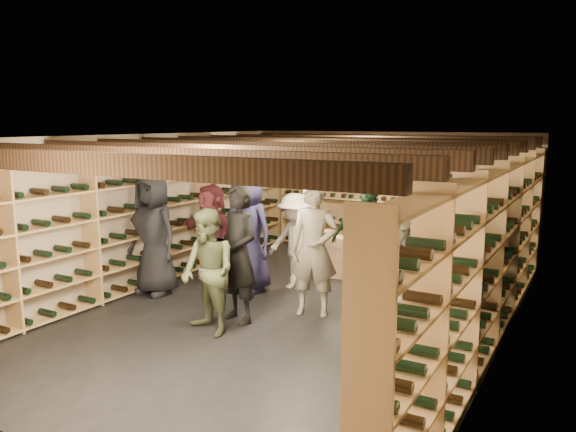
% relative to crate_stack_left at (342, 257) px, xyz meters
% --- Properties ---
extents(ground, '(8.00, 8.00, 0.00)m').
position_rel_crate_stack_left_xyz_m(ground, '(0.10, -1.84, -0.34)').
color(ground, black).
rests_on(ground, ground).
extents(walls, '(5.52, 8.02, 2.40)m').
position_rel_crate_stack_left_xyz_m(walls, '(0.10, -1.84, 0.86)').
color(walls, tan).
rests_on(walls, ground).
extents(ceiling, '(5.50, 8.00, 0.01)m').
position_rel_crate_stack_left_xyz_m(ceiling, '(0.10, -1.84, 2.06)').
color(ceiling, beige).
rests_on(ceiling, walls).
extents(ceiling_joists, '(5.40, 7.12, 0.18)m').
position_rel_crate_stack_left_xyz_m(ceiling_joists, '(0.10, -1.84, 1.92)').
color(ceiling_joists, black).
rests_on(ceiling_joists, ground).
extents(wine_rack_left, '(0.32, 7.50, 2.15)m').
position_rel_crate_stack_left_xyz_m(wine_rack_left, '(-2.47, -1.84, 0.74)').
color(wine_rack_left, tan).
rests_on(wine_rack_left, ground).
extents(wine_rack_right, '(0.32, 7.50, 2.15)m').
position_rel_crate_stack_left_xyz_m(wine_rack_right, '(2.67, -1.84, 0.74)').
color(wine_rack_right, tan).
rests_on(wine_rack_right, ground).
extents(wine_rack_back, '(4.70, 0.30, 2.15)m').
position_rel_crate_stack_left_xyz_m(wine_rack_back, '(0.10, 1.99, 0.73)').
color(wine_rack_back, tan).
rests_on(wine_rack_back, ground).
extents(crate_stack_left, '(0.51, 0.35, 0.68)m').
position_rel_crate_stack_left_xyz_m(crate_stack_left, '(0.00, 0.00, 0.00)').
color(crate_stack_left, tan).
rests_on(crate_stack_left, ground).
extents(crate_stack_right, '(0.53, 0.39, 0.68)m').
position_rel_crate_stack_left_xyz_m(crate_stack_right, '(-0.47, 0.37, 0.00)').
color(crate_stack_right, tan).
rests_on(crate_stack_right, ground).
extents(crate_loose, '(0.51, 0.34, 0.17)m').
position_rel_crate_stack_left_xyz_m(crate_loose, '(1.71, 0.72, -0.25)').
color(crate_loose, tan).
rests_on(crate_loose, ground).
extents(person_0, '(0.95, 0.66, 1.84)m').
position_rel_crate_stack_left_xyz_m(person_0, '(-2.08, -2.27, 0.58)').
color(person_0, black).
rests_on(person_0, ground).
extents(person_1, '(0.77, 0.63, 1.80)m').
position_rel_crate_stack_left_xyz_m(person_1, '(-0.28, -2.63, 0.56)').
color(person_1, black).
rests_on(person_1, ground).
extents(person_2, '(0.92, 0.82, 1.56)m').
position_rel_crate_stack_left_xyz_m(person_2, '(-0.35, -3.18, 0.44)').
color(person_2, '#485134').
rests_on(person_2, ground).
extents(person_3, '(1.15, 0.72, 1.71)m').
position_rel_crate_stack_left_xyz_m(person_3, '(1.76, -2.57, 0.51)').
color(person_3, beige).
rests_on(person_3, ground).
extents(person_4, '(1.08, 0.79, 1.70)m').
position_rel_crate_stack_left_xyz_m(person_4, '(2.23, -2.85, 0.51)').
color(person_4, '#1E5676').
rests_on(person_4, ground).
extents(person_5, '(1.56, 0.87, 1.61)m').
position_rel_crate_stack_left_xyz_m(person_5, '(-1.78, -1.24, 0.46)').
color(person_5, maroon).
rests_on(person_5, ground).
extents(person_6, '(0.97, 0.69, 1.86)m').
position_rel_crate_stack_left_xyz_m(person_6, '(-0.93, -1.45, 0.59)').
color(person_6, '#25234B').
rests_on(person_6, ground).
extents(person_7, '(0.76, 0.60, 1.81)m').
position_rel_crate_stack_left_xyz_m(person_7, '(0.45, -1.91, 0.56)').
color(person_7, gray).
rests_on(person_7, ground).
extents(person_8, '(1.06, 0.90, 1.91)m').
position_rel_crate_stack_left_xyz_m(person_8, '(1.50, -0.96, 0.61)').
color(person_8, '#462917').
rests_on(person_8, ground).
extents(person_9, '(1.05, 0.70, 1.51)m').
position_rel_crate_stack_left_xyz_m(person_9, '(-0.34, -1.01, 0.41)').
color(person_9, beige).
rests_on(person_9, ground).
extents(person_10, '(1.06, 0.45, 1.81)m').
position_rel_crate_stack_left_xyz_m(person_10, '(0.91, -1.20, 0.56)').
color(person_10, '#2C5131').
rests_on(person_10, ground).
extents(person_11, '(1.47, 0.64, 1.53)m').
position_rel_crate_stack_left_xyz_m(person_11, '(1.71, -1.47, 0.43)').
color(person_11, '#7C517B').
rests_on(person_11, ground).
extents(person_12, '(1.02, 0.76, 1.90)m').
position_rel_crate_stack_left_xyz_m(person_12, '(2.28, -0.75, 0.61)').
color(person_12, '#36373B').
rests_on(person_12, ground).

